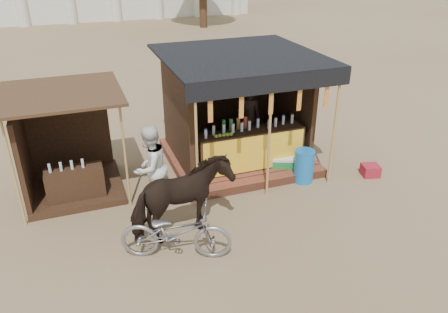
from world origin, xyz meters
TOP-DOWN VIEW (x-y plane):
  - ground at (0.00, 0.00)m, footprint 120.00×120.00m
  - main_stall at (1.02, 3.36)m, footprint 3.60×3.61m
  - secondary_stall at (-3.17, 3.24)m, footprint 2.40×2.40m
  - cow at (-1.16, 0.71)m, footprint 2.05×1.29m
  - motorbike at (-1.43, 0.17)m, footprint 2.09×1.36m
  - bystander at (-1.48, 2.00)m, footprint 1.13×1.10m
  - blue_barrel at (2.07, 1.82)m, footprint 0.58×0.58m
  - red_crate at (3.74, 1.50)m, footprint 0.48×0.46m
  - cooler at (1.84, 2.31)m, footprint 0.76×0.64m

SIDE VIEW (x-z plane):
  - ground at x=0.00m, z-range 0.00..0.00m
  - red_crate at x=3.74m, z-range 0.00..0.27m
  - cooler at x=1.84m, z-range 0.00..0.46m
  - blue_barrel at x=2.07m, z-range 0.00..0.79m
  - motorbike at x=-1.43m, z-range 0.00..1.04m
  - cow at x=-1.16m, z-range 0.00..1.61m
  - secondary_stall at x=-3.17m, z-range -0.34..2.04m
  - bystander at x=-1.48m, z-range 0.00..1.83m
  - main_stall at x=1.02m, z-range -0.37..2.41m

